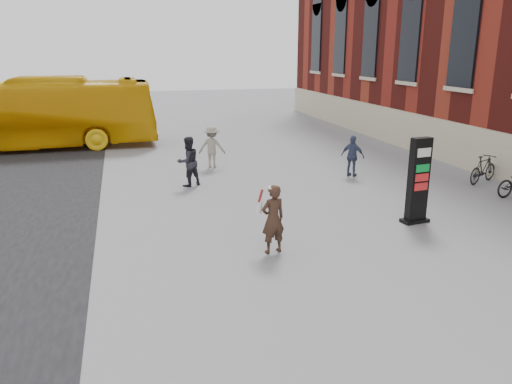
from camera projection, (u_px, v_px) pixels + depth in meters
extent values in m
plane|color=#9E9EA3|center=(313.00, 260.00, 11.74)|extent=(100.00, 100.00, 0.00)
cube|color=beige|center=(484.00, 152.00, 19.41)|extent=(0.18, 44.00, 1.80)
cube|color=black|center=(418.00, 181.00, 13.96)|extent=(0.61, 0.31, 2.45)
cube|color=black|center=(415.00, 220.00, 14.29)|extent=(0.82, 0.48, 0.10)
cube|color=white|center=(421.00, 152.00, 13.73)|extent=(0.47, 0.33, 0.24)
cube|color=#096E29|center=(419.00, 167.00, 13.85)|extent=(0.47, 0.33, 0.22)
cube|color=#A2191A|center=(419.00, 176.00, 13.93)|extent=(0.47, 0.33, 0.22)
cube|color=#A2191A|center=(418.00, 186.00, 14.00)|extent=(0.47, 0.33, 0.22)
imported|color=#322015|center=(273.00, 219.00, 11.95)|extent=(0.70, 0.53, 1.70)
cylinder|color=white|center=(273.00, 188.00, 11.73)|extent=(0.24, 0.24, 0.06)
cone|color=white|center=(275.00, 203.00, 12.17)|extent=(0.25, 0.27, 0.41)
cylinder|color=maroon|center=(275.00, 193.00, 12.10)|extent=(0.13, 0.16, 0.35)
cone|color=white|center=(261.00, 205.00, 11.99)|extent=(0.27, 0.24, 0.41)
cylinder|color=maroon|center=(261.00, 195.00, 11.92)|extent=(0.15, 0.13, 0.35)
imported|color=#E0AA0B|center=(25.00, 114.00, 24.22)|extent=(12.48, 2.98, 3.47)
imported|color=#222128|center=(188.00, 162.00, 17.83)|extent=(1.08, 0.98, 1.79)
imported|color=gray|center=(212.00, 147.00, 20.62)|extent=(1.27, 0.99, 1.74)
imported|color=#394461|center=(353.00, 156.00, 19.21)|extent=(0.92, 0.95, 1.59)
imported|color=black|center=(483.00, 169.00, 18.32)|extent=(1.79, 1.13, 1.04)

